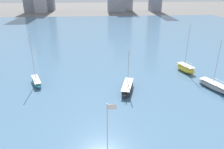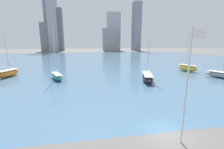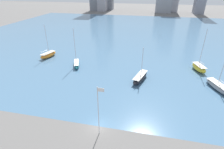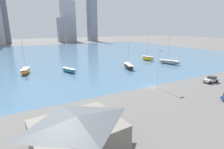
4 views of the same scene
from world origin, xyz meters
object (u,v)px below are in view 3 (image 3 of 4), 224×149
at_px(sailboat_yellow, 199,68).
at_px(sailboat_gray, 219,87).
at_px(sailboat_black, 140,77).
at_px(sailboat_orange, 48,55).
at_px(flag_pole, 99,110).
at_px(sailboat_teal, 77,64).

relative_size(sailboat_yellow, sailboat_gray, 1.11).
bearing_deg(sailboat_black, sailboat_yellow, 46.13).
bearing_deg(sailboat_yellow, sailboat_black, -168.25).
relative_size(sailboat_orange, sailboat_black, 1.26).
height_order(flag_pole, sailboat_yellow, sailboat_yellow).
height_order(flag_pole, sailboat_gray, sailboat_gray).
height_order(sailboat_gray, sailboat_black, sailboat_gray).
xyz_separation_m(sailboat_teal, sailboat_orange, (-13.81, 5.33, 0.14)).
xyz_separation_m(sailboat_yellow, sailboat_teal, (-40.24, -5.04, -0.23)).
relative_size(sailboat_yellow, sailboat_orange, 1.09).
distance_m(flag_pole, sailboat_gray, 34.73).
relative_size(sailboat_gray, sailboat_teal, 0.94).
distance_m(flag_pole, sailboat_orange, 44.92).
bearing_deg(sailboat_teal, sailboat_orange, 136.60).
bearing_deg(sailboat_orange, sailboat_teal, -5.73).
xyz_separation_m(sailboat_yellow, sailboat_gray, (2.75, -11.33, -0.22)).
bearing_deg(sailboat_black, flag_pole, -88.49).
bearing_deg(sailboat_orange, flag_pole, -32.51).
height_order(sailboat_gray, sailboat_orange, sailboat_orange).
distance_m(sailboat_yellow, sailboat_black, 20.93).
distance_m(flag_pole, sailboat_black, 23.69).
xyz_separation_m(flag_pole, sailboat_black, (5.93, 22.45, -4.67)).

